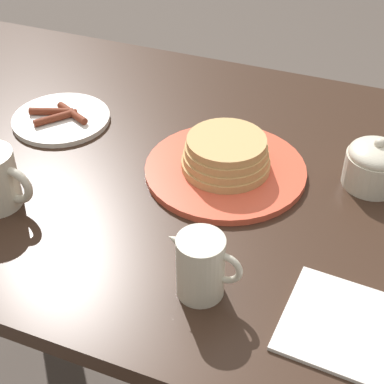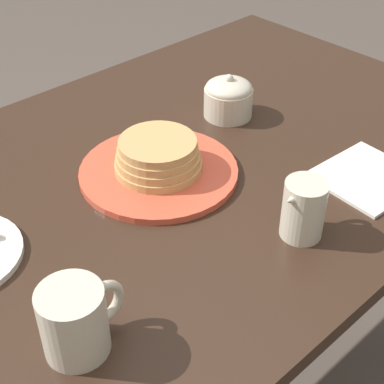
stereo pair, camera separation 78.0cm
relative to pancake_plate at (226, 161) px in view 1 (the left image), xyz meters
The scene contains 6 objects.
dining_table 0.16m from the pancake_plate, behind, with size 1.47×0.81×0.76m.
pancake_plate is the anchor object (origin of this frame).
side_plate_bacon 0.35m from the pancake_plate, behind, with size 0.19×0.19×0.02m.
creamer_pitcher 0.27m from the pancake_plate, 78.01° to the right, with size 0.11×0.06×0.10m.
sugar_bowl 0.24m from the pancake_plate, 14.64° to the left, with size 0.10×0.10×0.09m.
napkin 0.36m from the pancake_plate, 45.15° to the right, with size 0.17×0.16×0.01m.
Camera 1 is at (0.30, -0.76, 1.37)m, focal length 55.00 mm.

